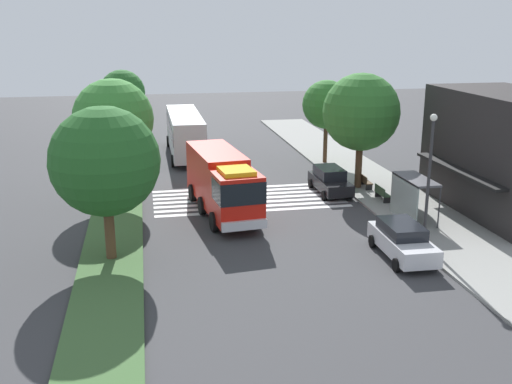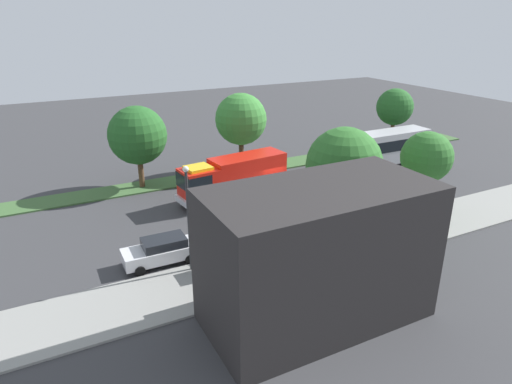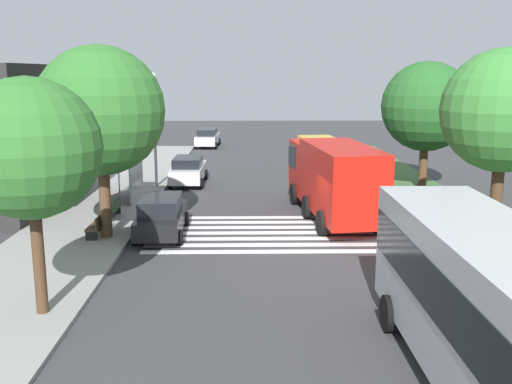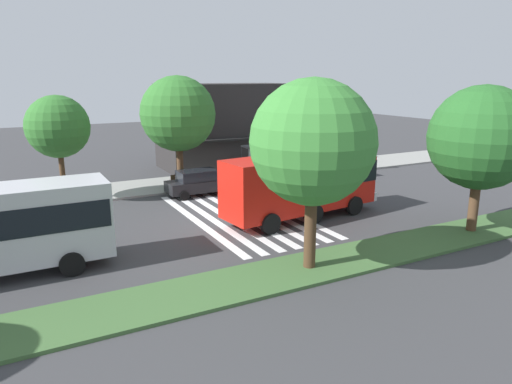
{
  "view_description": "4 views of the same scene",
  "coord_description": "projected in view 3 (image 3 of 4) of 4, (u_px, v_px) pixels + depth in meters",
  "views": [
    {
      "loc": [
        37.62,
        -6.44,
        11.12
      ],
      "look_at": [
        3.15,
        0.06,
        1.11
      ],
      "focal_mm": 41.82,
      "sensor_mm": 36.0,
      "label": 1
    },
    {
      "loc": [
        18.46,
        30.91,
        14.84
      ],
      "look_at": [
        2.67,
        0.35,
        1.3
      ],
      "focal_mm": 31.85,
      "sensor_mm": 36.0,
      "label": 2
    },
    {
      "loc": [
        -23.41,
        2.01,
        6.85
      ],
      "look_at": [
        0.98,
        1.61,
        1.78
      ],
      "focal_mm": 40.55,
      "sensor_mm": 36.0,
      "label": 3
    },
    {
      "loc": [
        -10.68,
        -23.28,
        7.83
      ],
      "look_at": [
        1.78,
        0.03,
        1.28
      ],
      "focal_mm": 32.74,
      "sensor_mm": 36.0,
      "label": 4
    }
  ],
  "objects": [
    {
      "name": "ground_plane",
      "position": [
        295.0,
        238.0,
        24.34
      ],
      "size": [
        120.0,
        120.0,
        0.0
      ],
      "primitive_type": "plane",
      "color": "#38383A"
    },
    {
      "name": "sidewalk",
      "position": [
        72.0,
        237.0,
        24.18
      ],
      "size": [
        60.0,
        4.99,
        0.14
      ],
      "primitive_type": "cube",
      "color": "gray",
      "rests_on": "ground_plane"
    },
    {
      "name": "median_strip",
      "position": [
        491.0,
        235.0,
        24.46
      ],
      "size": [
        60.0,
        3.0,
        0.14
      ],
      "primitive_type": "cube",
      "color": "#3D6033",
      "rests_on": "ground_plane"
    },
    {
      "name": "crosswalk",
      "position": [
        293.0,
        233.0,
        25.12
      ],
      "size": [
        5.85,
        12.31,
        0.01
      ],
      "color": "silver",
      "rests_on": "ground_plane"
    },
    {
      "name": "fire_truck",
      "position": [
        331.0,
        175.0,
        27.66
      ],
      "size": [
        9.81,
        3.58,
        3.63
      ],
      "rotation": [
        0.0,
        0.0,
        0.11
      ],
      "color": "red",
      "rests_on": "ground_plane"
    },
    {
      "name": "parked_car_west",
      "position": [
        161.0,
        216.0,
        24.52
      ],
      "size": [
        4.63,
        2.08,
        1.73
      ],
      "rotation": [
        0.0,
        0.0,
        0.02
      ],
      "color": "black",
      "rests_on": "ground_plane"
    },
    {
      "name": "parked_car_mid",
      "position": [
        188.0,
        170.0,
        35.93
      ],
      "size": [
        4.81,
        2.15,
        1.71
      ],
      "rotation": [
        0.0,
        0.0,
        -0.02
      ],
      "color": "silver",
      "rests_on": "ground_plane"
    },
    {
      "name": "parked_car_east",
      "position": [
        208.0,
        137.0,
        53.78
      ],
      "size": [
        4.88,
        2.27,
        1.71
      ],
      "rotation": [
        0.0,
        0.0,
        -0.05
      ],
      "color": "silver",
      "rests_on": "ground_plane"
    },
    {
      "name": "transit_bus",
      "position": [
        511.0,
        321.0,
        11.12
      ],
      "size": [
        11.84,
        2.85,
        3.64
      ],
      "rotation": [
        0.0,
        0.0,
        3.14
      ],
      "color": "#B2B2B7",
      "rests_on": "ground_plane"
    },
    {
      "name": "bus_stop_shelter",
      "position": [
        130.0,
        167.0,
        30.8
      ],
      "size": [
        3.5,
        1.4,
        2.46
      ],
      "color": "#4C4C51",
      "rests_on": "sidewalk"
    },
    {
      "name": "bench_near_shelter",
      "position": [
        114.0,
        208.0,
        27.14
      ],
      "size": [
        1.6,
        0.5,
        0.9
      ],
      "color": "#2D472D",
      "rests_on": "sidewalk"
    },
    {
      "name": "bench_west_of_shelter",
      "position": [
        97.0,
        225.0,
        24.11
      ],
      "size": [
        1.6,
        0.5,
        0.9
      ],
      "color": "#4C3823",
      "rests_on": "sidewalk"
    },
    {
      "name": "street_lamp",
      "position": [
        154.0,
        121.0,
        33.99
      ],
      "size": [
        0.36,
        0.36,
        6.69
      ],
      "color": "#2D2D30",
      "rests_on": "sidewalk"
    },
    {
      "name": "storefront_building",
      "position": [
        2.0,
        136.0,
        29.8
      ],
      "size": [
        11.36,
        6.48,
        7.23
      ],
      "color": "#282626",
      "rests_on": "ground_plane"
    },
    {
      "name": "sidewalk_tree_far_west",
      "position": [
        30.0,
        149.0,
        15.53
      ],
      "size": [
        3.86,
        3.86,
        6.63
      ],
      "color": "#47301E",
      "rests_on": "sidewalk"
    },
    {
      "name": "sidewalk_tree_west",
      "position": [
        100.0,
        111.0,
        23.01
      ],
      "size": [
        5.19,
        5.19,
        7.8
      ],
      "color": "#513823",
      "rests_on": "sidewalk"
    },
    {
      "name": "median_tree_west",
      "position": [
        504.0,
        111.0,
        23.22
      ],
      "size": [
        5.0,
        5.0,
        7.7
      ],
      "color": "#47301E",
      "rests_on": "median_strip"
    },
    {
      "name": "median_tree_center",
      "position": [
        427.0,
        107.0,
        33.15
      ],
      "size": [
        5.15,
        5.15,
        7.35
      ],
      "color": "#513823",
      "rests_on": "median_strip"
    }
  ]
}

